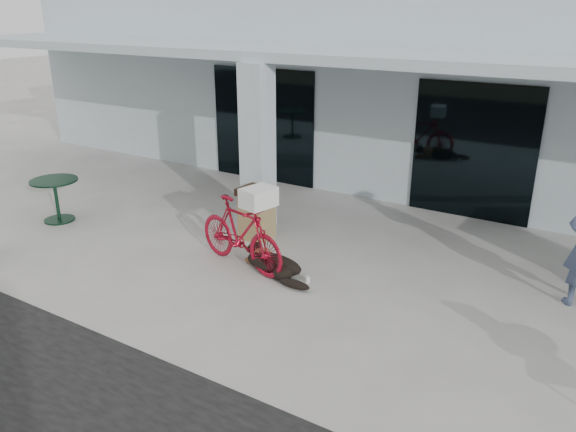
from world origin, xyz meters
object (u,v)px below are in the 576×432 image
Objects in this scene: dog at (274,263)px; bicycle at (241,234)px; trash_receptacle at (257,213)px; cafe_table_near at (57,200)px.

bicycle is at bearing -156.85° from dog.
trash_receptacle is at bearing 153.50° from dog.
cafe_table_near is 0.94× the size of trash_receptacle.
bicycle is 2.12× the size of cafe_table_near.
dog is 1.20× the size of trash_receptacle.
bicycle is 1.24m from trash_receptacle.
dog is (0.61, 0.05, -0.39)m from bicycle.
dog is 1.27× the size of cafe_table_near.
cafe_table_near is at bearing 105.63° from bicycle.
cafe_table_near is at bearing -160.69° from trash_receptacle.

